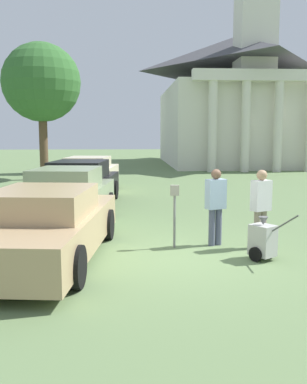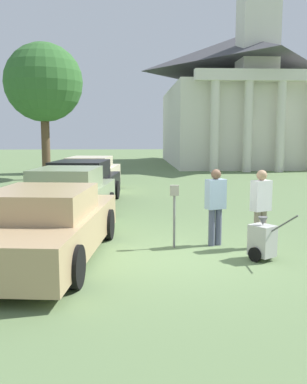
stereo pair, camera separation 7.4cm
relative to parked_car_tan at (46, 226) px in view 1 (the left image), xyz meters
The scene contains 11 objects.
ground_plane 2.81m from the parked_car_tan, ahead, with size 120.00×120.00×0.00m, color #607A4C.
parked_car_tan is the anchor object (origin of this frame).
parked_car_sage 3.08m from the parked_car_tan, 89.99° to the left, with size 2.30×4.78×1.54m.
parked_car_black 6.21m from the parked_car_tan, 90.00° to the left, with size 2.45×5.24×1.53m.
parked_car_cream 9.46m from the parked_car_tan, 89.99° to the left, with size 2.35×4.92×1.49m.
parking_meter 2.67m from the parked_car_tan, 15.24° to the left, with size 0.18×0.09×1.35m.
person_worker 3.58m from the parked_car_tan, 13.69° to the left, with size 0.47×0.35×1.67m.
person_supervisor 4.41m from the parked_car_tan, ahead, with size 0.47×0.39×1.67m.
equipment_cart 4.18m from the parked_car_tan, ahead, with size 0.71×0.93×1.00m.
church 28.47m from the parked_car_tan, 68.84° to the left, with size 10.78×15.60×23.53m.
shade_tree 15.74m from the parked_car_tan, 100.81° to the left, with size 4.05×4.05×7.09m.
Camera 1 is at (-1.17, -8.18, 2.41)m, focal length 40.00 mm.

